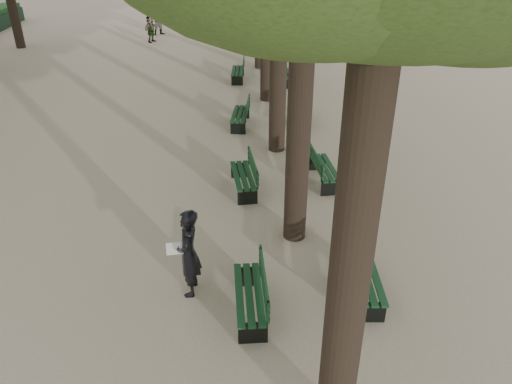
{
  "coord_description": "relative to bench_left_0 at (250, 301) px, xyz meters",
  "views": [
    {
      "loc": [
        0.14,
        -6.73,
        6.58
      ],
      "look_at": [
        0.6,
        3.0,
        1.2
      ],
      "focal_mm": 35.0,
      "sensor_mm": 36.0,
      "label": 1
    }
  ],
  "objects": [
    {
      "name": "pedestrian_e",
      "position": [
        -5.03,
        23.63,
        0.5
      ],
      "size": [
        0.91,
        1.43,
        1.55
      ],
      "primitive_type": "imported",
      "rotation": [
        0.0,
        0.0,
        1.12
      ],
      "color": "#262628",
      "rests_on": "ground"
    },
    {
      "name": "pedestrian_c",
      "position": [
        1.95,
        20.11,
        0.67
      ],
      "size": [
        1.09,
        0.98,
        1.88
      ],
      "primitive_type": "imported",
      "rotation": [
        0.0,
        0.0,
        5.6
      ],
      "color": "#262628",
      "rests_on": "ground"
    },
    {
      "name": "pedestrian_a",
      "position": [
        -4.74,
        25.73,
        0.68
      ],
      "size": [
        0.98,
        0.84,
        1.91
      ],
      "primitive_type": "imported",
      "rotation": [
        0.0,
        0.0,
        0.61
      ],
      "color": "#262628",
      "rests_on": "ground"
    },
    {
      "name": "pedestrian_d",
      "position": [
        -2.21,
        29.33,
        0.62
      ],
      "size": [
        0.84,
        0.9,
        1.79
      ],
      "primitive_type": "imported",
      "rotation": [
        0.0,
        0.0,
        5.42
      ],
      "color": "#262628",
      "rests_on": "ground"
    },
    {
      "name": "bench_right_1",
      "position": [
        2.27,
        5.21,
        0.0
      ],
      "size": [
        0.71,
        1.84,
        0.92
      ],
      "color": "black",
      "rests_on": "ground"
    },
    {
      "name": "bench_right_3",
      "position": [
        2.27,
        14.78,
        0.0
      ],
      "size": [
        0.62,
        1.81,
        0.92
      ],
      "color": "black",
      "rests_on": "ground"
    },
    {
      "name": "bench_left_0",
      "position": [
        0.0,
        0.0,
        0.0
      ],
      "size": [
        0.62,
        1.81,
        0.92
      ],
      "color": "black",
      "rests_on": "ground"
    },
    {
      "name": "man_with_map",
      "position": [
        -1.15,
        0.66,
        0.66
      ],
      "size": [
        0.64,
        0.76,
        1.86
      ],
      "color": "black",
      "rests_on": "ground"
    },
    {
      "name": "bench_right_0",
      "position": [
        2.27,
        0.42,
        0.0
      ],
      "size": [
        0.66,
        1.83,
        0.92
      ],
      "color": "black",
      "rests_on": "ground"
    },
    {
      "name": "bench_left_3",
      "position": [
        -0.0,
        15.36,
        0.0
      ],
      "size": [
        0.67,
        1.83,
        0.92
      ],
      "color": "black",
      "rests_on": "ground"
    },
    {
      "name": "bench_left_2",
      "position": [
        -0.0,
        9.66,
        0.0
      ],
      "size": [
        0.78,
        1.86,
        0.92
      ],
      "color": "black",
      "rests_on": "ground"
    },
    {
      "name": "bench_right_2",
      "position": [
        2.27,
        9.93,
        0.0
      ],
      "size": [
        0.78,
        1.86,
        0.92
      ],
      "color": "black",
      "rests_on": "ground"
    },
    {
      "name": "bench_left_1",
      "position": [
        -0.0,
        4.84,
        0.0
      ],
      "size": [
        0.75,
        1.85,
        0.92
      ],
      "color": "black",
      "rests_on": "ground"
    },
    {
      "name": "ground",
      "position": [
        -0.37,
        -0.46,
        -0.27
      ],
      "size": [
        120.0,
        120.0,
        0.0
      ],
      "primitive_type": "plane",
      "color": "tan",
      "rests_on": "ground"
    },
    {
      "name": "pedestrian_b",
      "position": [
        1.17,
        25.27,
        0.67
      ],
      "size": [
        0.81,
        1.27,
        1.89
      ],
      "primitive_type": "imported",
      "rotation": [
        0.0,
        0.0,
        4.33
      ],
      "color": "#262628",
      "rests_on": "ground"
    }
  ]
}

